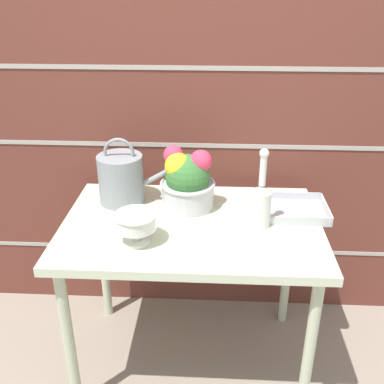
{
  "coord_description": "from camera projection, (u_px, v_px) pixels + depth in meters",
  "views": [
    {
      "loc": [
        0.09,
        -1.59,
        1.64
      ],
      "look_at": [
        0.0,
        0.04,
        0.86
      ],
      "focal_mm": 42.0,
      "sensor_mm": 36.0,
      "label": 1
    }
  ],
  "objects": [
    {
      "name": "glass_decanter",
      "position": [
        261.0,
        202.0,
        1.76
      ],
      "size": [
        0.08,
        0.08,
        0.33
      ],
      "color": "silver",
      "rests_on": "patio_table"
    },
    {
      "name": "ground_plane",
      "position": [
        192.0,
        357.0,
        2.15
      ],
      "size": [
        12.0,
        12.0,
        0.0
      ],
      "primitive_type": "plane",
      "color": "gray"
    },
    {
      "name": "wire_tray",
      "position": [
        290.0,
        210.0,
        1.9
      ],
      "size": [
        0.31,
        0.24,
        0.04
      ],
      "color": "#B7B7BC",
      "rests_on": "patio_table"
    },
    {
      "name": "watering_can",
      "position": [
        122.0,
        178.0,
        1.95
      ],
      "size": [
        0.34,
        0.2,
        0.3
      ],
      "color": "gray",
      "rests_on": "patio_table"
    },
    {
      "name": "crystal_pedestal_bowl",
      "position": [
        136.0,
        223.0,
        1.66
      ],
      "size": [
        0.16,
        0.16,
        0.12
      ],
      "color": "silver",
      "rests_on": "patio_table"
    },
    {
      "name": "flower_planter",
      "position": [
        187.0,
        181.0,
        1.9
      ],
      "size": [
        0.24,
        0.24,
        0.27
      ],
      "color": "#BCBCC1",
      "rests_on": "patio_table"
    },
    {
      "name": "brick_wall",
      "position": [
        197.0,
        106.0,
        2.09
      ],
      "size": [
        3.6,
        0.08,
        2.2
      ],
      "color": "brown",
      "rests_on": "ground_plane"
    },
    {
      "name": "patio_table",
      "position": [
        192.0,
        239.0,
        1.86
      ],
      "size": [
        1.05,
        0.7,
        0.74
      ],
      "color": "beige",
      "rests_on": "ground_plane"
    }
  ]
}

